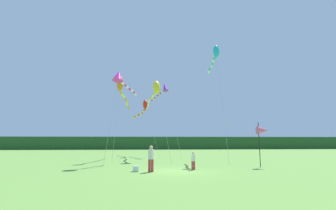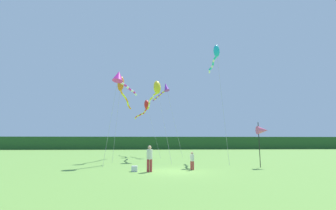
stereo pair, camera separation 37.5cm
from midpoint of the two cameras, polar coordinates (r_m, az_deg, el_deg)
ground_plane at (r=17.47m, az=1.97°, el=-15.55°), size 120.00×120.00×0.00m
distant_treeline at (r=62.28m, az=-2.19°, el=-9.04°), size 108.00×2.65×3.18m
person_adult at (r=17.08m, az=-3.78°, el=-12.30°), size 0.40×0.40×1.80m
person_child at (r=18.33m, az=6.37°, el=-12.84°), size 0.29×0.29×1.33m
cooler_box at (r=17.53m, az=-7.37°, el=-14.83°), size 0.40×0.41×0.38m
banner_flag_pole at (r=21.57m, az=22.05°, el=-5.69°), size 0.90×0.70×3.67m
kite_cyan at (r=26.89m, az=11.71°, el=11.80°), size 0.68×6.06×12.36m
kite_purple at (r=34.85m, az=-0.45°, el=3.95°), size 3.90×6.77×10.60m
kite_orange at (r=28.10m, az=-10.53°, el=4.04°), size 1.11×8.37×9.43m
kite_yellow at (r=28.37m, az=-2.45°, el=3.74°), size 2.60×9.65×9.29m
kite_magenta at (r=23.19m, az=-11.01°, el=6.42°), size 2.38×4.92×8.77m
kite_red at (r=35.24m, az=-5.04°, el=-0.38°), size 3.98×8.75×8.21m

